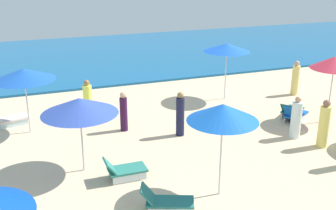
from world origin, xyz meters
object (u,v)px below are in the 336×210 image
Objects in this scene: lounge_chair_7_0 at (124,170)px; umbrella_7 at (79,106)px; lounge_chair_4_0 at (166,202)px; beachgoer_1 at (180,115)px; lounge_chair_2_0 at (295,115)px; umbrella_5 at (24,74)px; beachgoer_4 at (295,79)px; umbrella_2 at (335,63)px; lounge_chair_5_0 at (9,119)px; lounge_chair_2_1 at (292,111)px; umbrella_1 at (227,48)px; beachgoer_0 at (88,99)px; beachgoer_7 at (296,119)px; beachgoer_2 at (124,112)px; umbrella_4 at (223,113)px; beachgoer_6 at (324,125)px.

umbrella_7 is at bearing 48.47° from lounge_chair_7_0.
beachgoer_1 is (2.18, 4.42, 0.54)m from lounge_chair_4_0.
lounge_chair_2_0 is 0.95× the size of lounge_chair_4_0.
lounge_chair_2_0 is 10.61m from umbrella_5.
lounge_chair_4_0 is at bearing -96.48° from beachgoer_4.
umbrella_2 is at bearing -44.21° from lounge_chair_4_0.
umbrella_7 is (2.15, -4.73, 1.85)m from lounge_chair_5_0.
umbrella_2 reaches higher than lounge_chair_2_1.
umbrella_1 is 9.83m from lounge_chair_4_0.
lounge_chair_2_1 is at bearing -18.10° from beachgoer_0.
lounge_chair_5_0 is 0.90× the size of beachgoer_7.
umbrella_1 is 1.74× the size of beachgoer_0.
lounge_chair_4_0 is at bearing -60.92° from umbrella_7.
lounge_chair_2_1 is at bearing -11.76° from umbrella_5.
lounge_chair_7_0 is 0.81× the size of beachgoer_2.
lounge_chair_2_1 reaches higher than lounge_chair_4_0.
beachgoer_2 is 0.97× the size of beachgoer_7.
lounge_chair_7_0 is at bearing 160.91° from beachgoer_1.
umbrella_5 is 5.63m from lounge_chair_7_0.
lounge_chair_2_0 is 0.57× the size of umbrella_5.
umbrella_7 is 1.49× the size of beachgoer_7.
umbrella_4 reaches higher than lounge_chair_2_0.
lounge_chair_5_0 is 3.18m from beachgoer_0.
beachgoer_0 is 0.88× the size of beachgoer_6.
beachgoer_6 is (4.79, 1.53, -1.62)m from umbrella_4.
beachgoer_4 is at bearing -62.63° from lounge_chair_7_0.
lounge_chair_5_0 is (-12.08, 4.03, -2.17)m from umbrella_2.
lounge_chair_5_0 is (-11.01, 3.14, -0.02)m from lounge_chair_2_1.
lounge_chair_2_1 is 0.53× the size of umbrella_4.
beachgoer_1 is at bearing 132.01° from beachgoer_2.
lounge_chair_4_0 is 0.97× the size of beachgoer_2.
umbrella_1 is at bearing -14.80° from lounge_chair_4_0.
beachgoer_2 is at bearing 49.47° from lounge_chair_2_0.
lounge_chair_7_0 is (-8.88, -1.63, -2.16)m from umbrella_2.
beachgoer_6 is at bearing 132.49° from beachgoer_2.
umbrella_1 is 0.98× the size of umbrella_4.
umbrella_4 reaches higher than beachgoer_4.
beachgoer_7 is (-2.23, -0.88, -1.71)m from umbrella_2.
umbrella_2 is 9.95m from umbrella_7.
umbrella_7 is 1.37× the size of beachgoer_6.
lounge_chair_2_0 is at bearing -123.28° from lounge_chair_5_0.
lounge_chair_7_0 is at bearing -62.12° from umbrella_5.
umbrella_7 reaches higher than beachgoer_4.
lounge_chair_7_0 is 0.72× the size of beachgoer_6.
umbrella_1 reaches higher than beachgoer_0.
lounge_chair_4_0 is at bearing -68.51° from beachgoer_7.
beachgoer_2 is (1.98, 2.65, -1.38)m from umbrella_7.
umbrella_5 reaches higher than lounge_chair_4_0.
lounge_chair_2_1 is 0.84× the size of beachgoer_1.
lounge_chair_2_0 is at bearing -21.23° from beachgoer_0.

